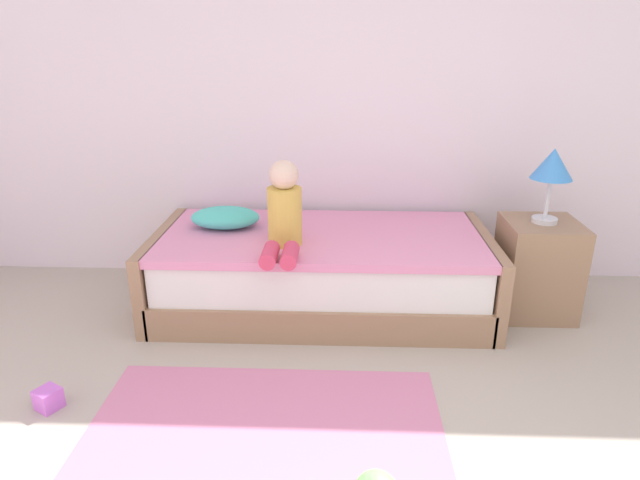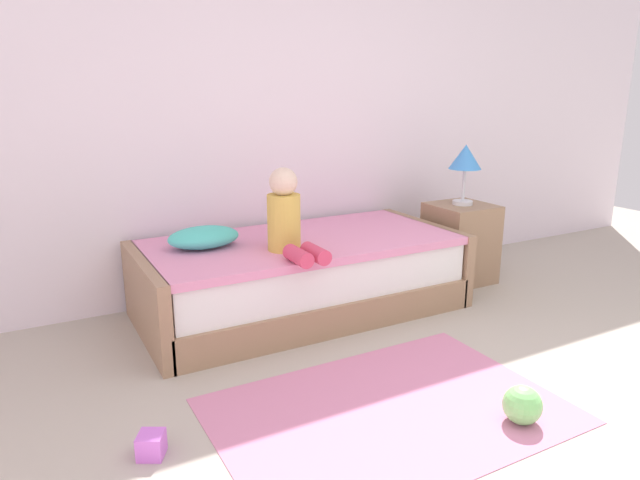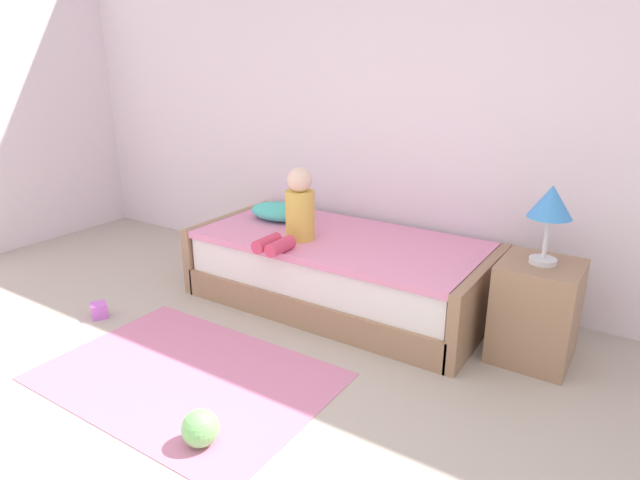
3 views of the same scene
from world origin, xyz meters
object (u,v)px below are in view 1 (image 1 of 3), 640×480
at_px(bed, 322,271).
at_px(nightstand, 537,268).
at_px(child_figure, 284,213).
at_px(toy_block, 48,399).
at_px(table_lamp, 552,168).
at_px(pillow, 225,217).

height_order(bed, nightstand, nightstand).
xyz_separation_m(child_figure, toy_block, (-1.04, -0.88, -0.65)).
bearing_deg(nightstand, child_figure, -172.50).
relative_size(table_lamp, child_figure, 0.88).
distance_m(bed, nightstand, 1.35).
distance_m(bed, toy_block, 1.68).
relative_size(child_figure, pillow, 1.16).
distance_m(nightstand, table_lamp, 0.64).
height_order(nightstand, table_lamp, table_lamp).
height_order(child_figure, toy_block, child_figure).
bearing_deg(pillow, table_lamp, -3.57).
height_order(table_lamp, pillow, table_lamp).
relative_size(nightstand, table_lamp, 1.33).
distance_m(pillow, toy_block, 1.45).
xyz_separation_m(nightstand, table_lamp, (0.00, -0.00, 0.64)).
bearing_deg(bed, toy_block, -138.45).
relative_size(table_lamp, pillow, 1.02).
height_order(table_lamp, toy_block, table_lamp).
bearing_deg(nightstand, table_lamp, -63.43).
relative_size(bed, toy_block, 20.66).
height_order(child_figure, pillow, child_figure).
distance_m(nightstand, toy_block, 2.83).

